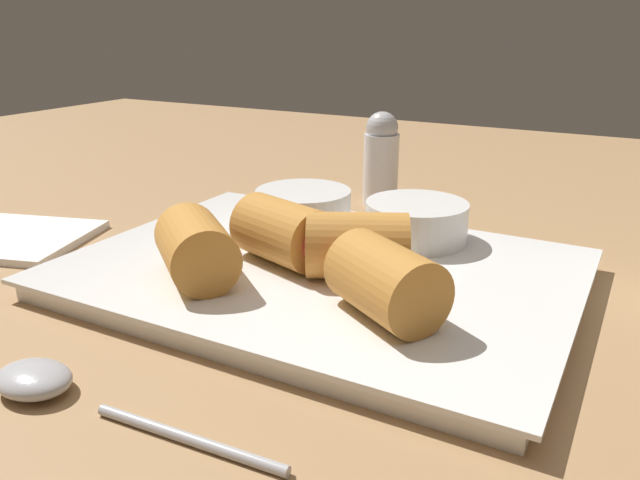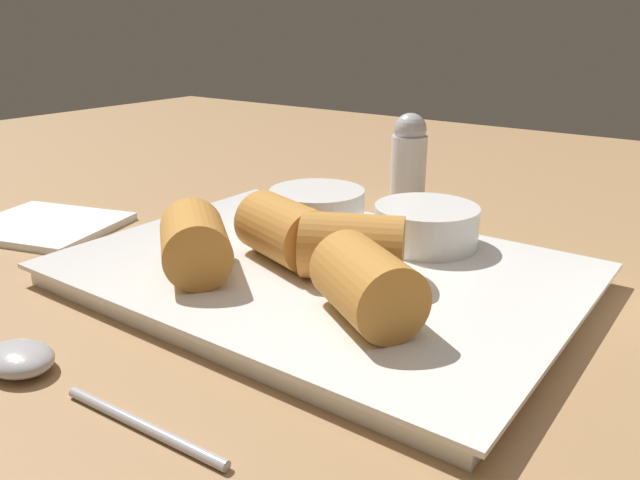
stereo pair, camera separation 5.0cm
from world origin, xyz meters
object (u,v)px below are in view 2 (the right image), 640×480
dipping_bowl_near (317,206)px  spoon (33,366)px  salt_shaker (409,161)px  serving_plate (320,274)px  napkin (45,226)px  dipping_bowl_far (426,224)px

dipping_bowl_near → spoon: dipping_bowl_near is taller
salt_shaker → serving_plate: bearing=-78.1°
serving_plate → dipping_bowl_near: size_ratio=4.40×
serving_plate → dipping_bowl_near: 8.42cm
dipping_bowl_near → napkin: size_ratio=0.53×
spoon → salt_shaker: 37.24cm
spoon → salt_shaker: salt_shaker is taller
dipping_bowl_far → spoon: 26.48cm
dipping_bowl_near → serving_plate: bearing=-52.3°
serving_plate → napkin: (-25.62, -4.23, -0.46)cm
spoon → salt_shaker: bearing=89.1°
dipping_bowl_near → salt_shaker: size_ratio=0.84×
dipping_bowl_near → dipping_bowl_far: 8.91cm
serving_plate → salt_shaker: 20.28cm
dipping_bowl_far → spoon: (-8.63, -24.92, -2.43)cm
napkin → salt_shaker: salt_shaker is taller
serving_plate → spoon: size_ratio=2.05×
dipping_bowl_far → salt_shaker: salt_shaker is taller
serving_plate → spoon: bearing=-105.1°
dipping_bowl_far → napkin: bearing=-158.5°
dipping_bowl_far → napkin: dipping_bowl_far is taller
dipping_bowl_far → salt_shaker: bearing=123.5°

